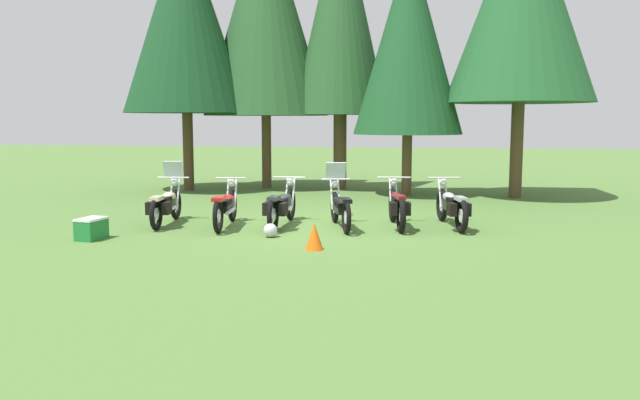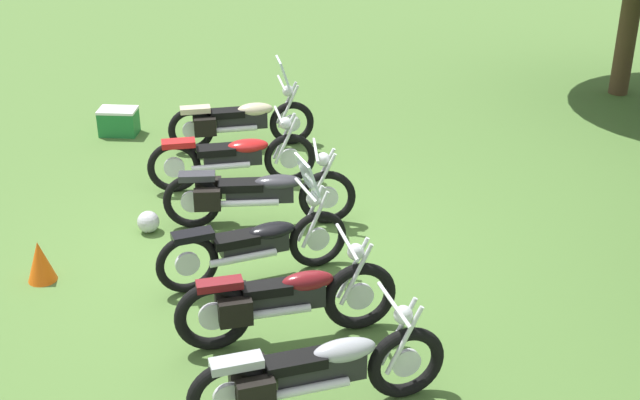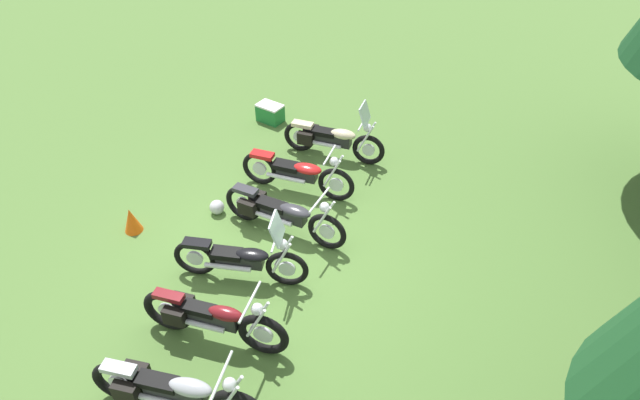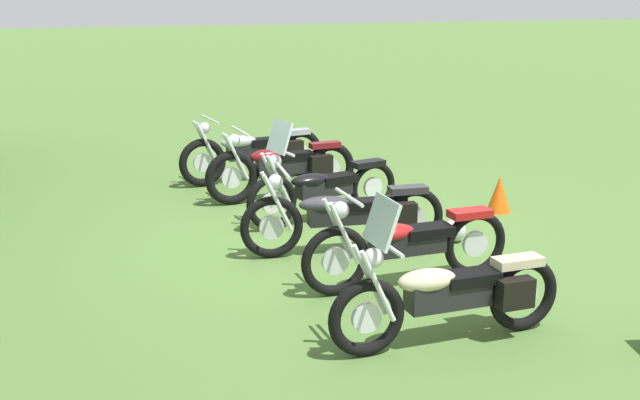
{
  "view_description": "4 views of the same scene",
  "coord_description": "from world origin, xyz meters",
  "px_view_note": "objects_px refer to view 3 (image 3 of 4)",
  "views": [
    {
      "loc": [
        2.5,
        -13.46,
        2.28
      ],
      "look_at": [
        0.32,
        -0.48,
        0.64
      ],
      "focal_mm": 36.27,
      "sensor_mm": 36.0,
      "label": 1
    },
    {
      "loc": [
        8.91,
        -0.01,
        4.99
      ],
      "look_at": [
        0.17,
        0.66,
        0.69
      ],
      "focal_mm": 48.03,
      "sensor_mm": 36.0,
      "label": 2
    },
    {
      "loc": [
        5.61,
        3.7,
        6.52
      ],
      "look_at": [
        -0.81,
        0.55,
        0.78
      ],
      "focal_mm": 30.69,
      "sensor_mm": 36.0,
      "label": 3
    },
    {
      "loc": [
        -9.39,
        2.36,
        3.12
      ],
      "look_at": [
        -0.61,
        0.26,
        0.65
      ],
      "focal_mm": 47.38,
      "sensor_mm": 36.0,
      "label": 4
    }
  ],
  "objects_px": {
    "dropped_helmet": "(217,207)",
    "motorcycle_3": "(242,259)",
    "motorcycle_1": "(298,173)",
    "motorcycle_0": "(332,138)",
    "motorcycle_4": "(211,318)",
    "motorcycle_5": "(173,391)",
    "picnic_cooler": "(270,113)",
    "traffic_cone": "(132,220)",
    "motorcycle_2": "(281,212)"
  },
  "relations": [
    {
      "from": "motorcycle_1",
      "to": "motorcycle_3",
      "type": "distance_m",
      "value": 2.43
    },
    {
      "from": "motorcycle_0",
      "to": "dropped_helmet",
      "type": "bearing_deg",
      "value": -119.87
    },
    {
      "from": "motorcycle_1",
      "to": "traffic_cone",
      "type": "distance_m",
      "value": 3.11
    },
    {
      "from": "motorcycle_3",
      "to": "dropped_helmet",
      "type": "relative_size",
      "value": 7.78
    },
    {
      "from": "motorcycle_3",
      "to": "motorcycle_4",
      "type": "bearing_deg",
      "value": -94.99
    },
    {
      "from": "dropped_helmet",
      "to": "motorcycle_3",
      "type": "bearing_deg",
      "value": 48.12
    },
    {
      "from": "traffic_cone",
      "to": "motorcycle_2",
      "type": "bearing_deg",
      "value": 115.29
    },
    {
      "from": "motorcycle_5",
      "to": "motorcycle_1",
      "type": "bearing_deg",
      "value": 86.4
    },
    {
      "from": "traffic_cone",
      "to": "dropped_helmet",
      "type": "height_order",
      "value": "traffic_cone"
    },
    {
      "from": "motorcycle_2",
      "to": "motorcycle_1",
      "type": "bearing_deg",
      "value": 104.34
    },
    {
      "from": "motorcycle_0",
      "to": "motorcycle_5",
      "type": "relative_size",
      "value": 0.96
    },
    {
      "from": "motorcycle_3",
      "to": "picnic_cooler",
      "type": "xyz_separation_m",
      "value": [
        -4.5,
        -2.12,
        -0.25
      ]
    },
    {
      "from": "motorcycle_4",
      "to": "motorcycle_5",
      "type": "distance_m",
      "value": 1.17
    },
    {
      "from": "motorcycle_2",
      "to": "motorcycle_4",
      "type": "distance_m",
      "value": 2.46
    },
    {
      "from": "motorcycle_2",
      "to": "motorcycle_5",
      "type": "distance_m",
      "value": 3.62
    },
    {
      "from": "motorcycle_0",
      "to": "motorcycle_4",
      "type": "bearing_deg",
      "value": -91.37
    },
    {
      "from": "motorcycle_1",
      "to": "motorcycle_2",
      "type": "xyz_separation_m",
      "value": [
        1.16,
        0.29,
        -0.0
      ]
    },
    {
      "from": "motorcycle_4",
      "to": "dropped_helmet",
      "type": "height_order",
      "value": "motorcycle_4"
    },
    {
      "from": "motorcycle_5",
      "to": "picnic_cooler",
      "type": "xyz_separation_m",
      "value": [
        -6.83,
        -2.6,
        -0.24
      ]
    },
    {
      "from": "motorcycle_0",
      "to": "motorcycle_1",
      "type": "bearing_deg",
      "value": -99.94
    },
    {
      "from": "motorcycle_4",
      "to": "motorcycle_5",
      "type": "relative_size",
      "value": 0.96
    },
    {
      "from": "motorcycle_1",
      "to": "motorcycle_3",
      "type": "xyz_separation_m",
      "value": [
        2.42,
        0.29,
        0.0
      ]
    },
    {
      "from": "motorcycle_0",
      "to": "motorcycle_5",
      "type": "distance_m",
      "value": 6.16
    },
    {
      "from": "motorcycle_0",
      "to": "traffic_cone",
      "type": "height_order",
      "value": "motorcycle_0"
    },
    {
      "from": "motorcycle_0",
      "to": "traffic_cone",
      "type": "relative_size",
      "value": 4.56
    },
    {
      "from": "motorcycle_0",
      "to": "motorcycle_1",
      "type": "distance_m",
      "value": 1.38
    },
    {
      "from": "motorcycle_4",
      "to": "motorcycle_3",
      "type": "bearing_deg",
      "value": 92.51
    },
    {
      "from": "motorcycle_0",
      "to": "traffic_cone",
      "type": "bearing_deg",
      "value": -127.45
    },
    {
      "from": "motorcycle_0",
      "to": "picnic_cooler",
      "type": "bearing_deg",
      "value": 152.83
    },
    {
      "from": "motorcycle_3",
      "to": "motorcycle_4",
      "type": "distance_m",
      "value": 1.21
    },
    {
      "from": "motorcycle_0",
      "to": "motorcycle_1",
      "type": "xyz_separation_m",
      "value": [
        1.38,
        -0.08,
        -0.01
      ]
    },
    {
      "from": "motorcycle_1",
      "to": "dropped_helmet",
      "type": "relative_size",
      "value": 8.34
    },
    {
      "from": "motorcycle_1",
      "to": "dropped_helmet",
      "type": "height_order",
      "value": "motorcycle_1"
    },
    {
      "from": "motorcycle_0",
      "to": "motorcycle_5",
      "type": "bearing_deg",
      "value": -90.28
    },
    {
      "from": "motorcycle_0",
      "to": "motorcycle_4",
      "type": "height_order",
      "value": "motorcycle_0"
    },
    {
      "from": "motorcycle_1",
      "to": "dropped_helmet",
      "type": "bearing_deg",
      "value": -136.89
    },
    {
      "from": "motorcycle_0",
      "to": "dropped_helmet",
      "type": "height_order",
      "value": "motorcycle_0"
    },
    {
      "from": "motorcycle_3",
      "to": "traffic_cone",
      "type": "bearing_deg",
      "value": 159.71
    },
    {
      "from": "motorcycle_0",
      "to": "motorcycle_5",
      "type": "height_order",
      "value": "motorcycle_0"
    },
    {
      "from": "motorcycle_1",
      "to": "traffic_cone",
      "type": "relative_size",
      "value": 4.73
    },
    {
      "from": "motorcycle_1",
      "to": "motorcycle_4",
      "type": "bearing_deg",
      "value": -88.12
    },
    {
      "from": "traffic_cone",
      "to": "motorcycle_4",
      "type": "bearing_deg",
      "value": 63.55
    },
    {
      "from": "motorcycle_1",
      "to": "dropped_helmet",
      "type": "xyz_separation_m",
      "value": [
        1.23,
        -1.03,
        -0.31
      ]
    },
    {
      "from": "motorcycle_2",
      "to": "dropped_helmet",
      "type": "bearing_deg",
      "value": -176.68
    },
    {
      "from": "motorcycle_5",
      "to": "dropped_helmet",
      "type": "height_order",
      "value": "motorcycle_5"
    },
    {
      "from": "dropped_helmet",
      "to": "picnic_cooler",
      "type": "bearing_deg",
      "value": -166.51
    },
    {
      "from": "motorcycle_1",
      "to": "motorcycle_4",
      "type": "distance_m",
      "value": 3.64
    },
    {
      "from": "motorcycle_2",
      "to": "motorcycle_3",
      "type": "relative_size",
      "value": 1.12
    },
    {
      "from": "motorcycle_0",
      "to": "motorcycle_2",
      "type": "xyz_separation_m",
      "value": [
        2.53,
        0.21,
        -0.01
      ]
    },
    {
      "from": "motorcycle_4",
      "to": "picnic_cooler",
      "type": "relative_size",
      "value": 3.48
    }
  ]
}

